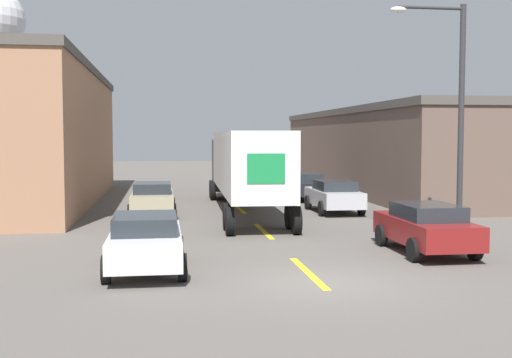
% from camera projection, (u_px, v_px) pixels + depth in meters
% --- Properties ---
extents(ground_plane, '(160.00, 160.00, 0.00)m').
position_uv_depth(ground_plane, '(320.00, 283.00, 15.50)').
color(ground_plane, '#56514C').
extents(road_centerline, '(0.20, 18.90, 0.01)m').
position_uv_depth(road_centerline, '(263.00, 231.00, 24.12)').
color(road_centerline, yellow).
rests_on(road_centerline, ground_plane).
extents(warehouse_right, '(12.85, 28.77, 5.33)m').
position_uv_depth(warehouse_right, '(426.00, 150.00, 42.64)').
color(warehouse_right, brown).
rests_on(warehouse_right, ground_plane).
extents(semi_truck, '(3.19, 16.34, 3.76)m').
position_uv_depth(semi_truck, '(244.00, 163.00, 30.22)').
color(semi_truck, black).
rests_on(semi_truck, ground_plane).
extents(parked_car_left_far, '(2.05, 4.40, 1.51)m').
position_uv_depth(parked_car_left_far, '(152.00, 198.00, 28.61)').
color(parked_car_left_far, tan).
rests_on(parked_car_left_far, ground_plane).
extents(parked_car_right_far, '(2.05, 4.40, 1.51)m').
position_uv_depth(parked_car_right_far, '(305.00, 185.00, 36.15)').
color(parked_car_right_far, black).
rests_on(parked_car_right_far, ground_plane).
extents(parked_car_right_mid, '(2.05, 4.40, 1.51)m').
position_uv_depth(parked_car_right_mid, '(334.00, 195.00, 30.03)').
color(parked_car_right_mid, '#B2B2B7').
rests_on(parked_car_right_mid, ground_plane).
extents(parked_car_right_near, '(2.05, 4.40, 1.51)m').
position_uv_depth(parked_car_right_near, '(426.00, 227.00, 19.56)').
color(parked_car_right_near, maroon).
rests_on(parked_car_right_near, ground_plane).
extents(parked_car_left_near, '(2.05, 4.40, 1.51)m').
position_uv_depth(parked_car_left_near, '(146.00, 241.00, 16.88)').
color(parked_car_left_near, silver).
rests_on(parked_car_left_near, ground_plane).
extents(street_lamp, '(2.70, 0.32, 8.07)m').
position_uv_depth(street_lamp, '(453.00, 103.00, 22.09)').
color(street_lamp, '#2D2D30').
rests_on(street_lamp, ground_plane).
extents(fire_hydrant, '(0.22, 0.22, 0.84)m').
position_uv_depth(fire_hydrant, '(462.00, 232.00, 21.08)').
color(fire_hydrant, gold).
rests_on(fire_hydrant, ground_plane).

